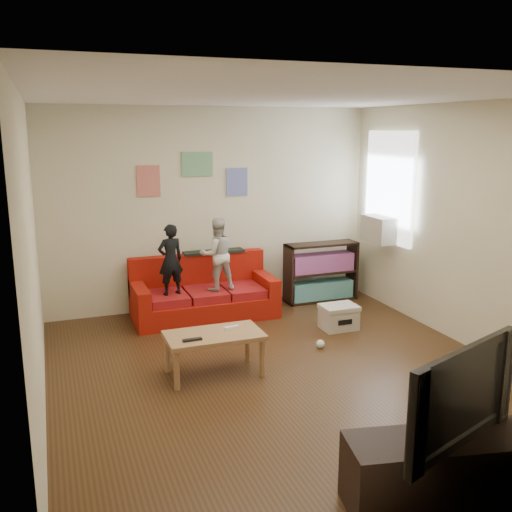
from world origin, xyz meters
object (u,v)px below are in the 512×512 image
object	(u,v)px
child_a	(170,260)
child_b	(217,254)
television	(447,391)
coffee_table	(214,339)
bookshelf	(321,275)
tv_stand	(441,471)
file_box	(339,317)
sofa	(203,296)

from	to	relation	value
child_a	child_b	bearing A→B (deg)	169.11
television	coffee_table	bearing A→B (deg)	87.81
television	child_a	bearing A→B (deg)	81.65
coffee_table	television	distance (m)	2.63
bookshelf	tv_stand	xyz separation A→B (m)	(-1.32, -4.36, -0.14)
television	child_b	bearing A→B (deg)	73.46
file_box	television	size ratio (longest dim) A/B	0.38
child_a	file_box	distance (m)	2.19
sofa	file_box	world-z (taller)	sofa
bookshelf	television	distance (m)	4.58
file_box	television	xyz separation A→B (m)	(-0.99, -3.20, 0.64)
child_a	bookshelf	size ratio (longest dim) A/B	0.85
file_box	child_b	bearing A→B (deg)	144.53
child_b	file_box	size ratio (longest dim) A/B	2.12
bookshelf	tv_stand	size ratio (longest dim) A/B	0.83
sofa	coffee_table	world-z (taller)	sofa
sofa	child_a	size ratio (longest dim) A/B	2.07
file_box	bookshelf	bearing A→B (deg)	74.00
bookshelf	child_a	bearing A→B (deg)	-173.40
sofa	television	world-z (taller)	television
sofa	child_a	xyz separation A→B (m)	(-0.45, -0.16, 0.56)
tv_stand	bookshelf	bearing A→B (deg)	84.47
bookshelf	file_box	bearing A→B (deg)	-106.00
tv_stand	child_b	bearing A→B (deg)	105.33
bookshelf	sofa	bearing A→B (deg)	-176.98
child_b	television	xyz separation A→B (m)	(0.29, -4.11, -0.05)
sofa	tv_stand	size ratio (longest dim) A/B	1.46
sofa	bookshelf	size ratio (longest dim) A/B	1.76
file_box	coffee_table	bearing A→B (deg)	-157.71
coffee_table	bookshelf	world-z (taller)	bookshelf
coffee_table	bookshelf	distance (m)	2.86
child_a	television	world-z (taller)	child_a
television	sofa	bearing A→B (deg)	75.28
child_a	file_box	xyz separation A→B (m)	(1.87, -0.91, -0.67)
coffee_table	tv_stand	bearing A→B (deg)	-71.64
child_b	file_box	xyz separation A→B (m)	(1.27, -0.91, -0.70)
sofa	child_b	size ratio (longest dim) A/B	1.97
child_b	bookshelf	xyz separation A→B (m)	(1.61, 0.26, -0.48)
sofa	bookshelf	xyz separation A→B (m)	(1.76, 0.09, 0.10)
child_a	coffee_table	distance (m)	1.71
child_b	tv_stand	distance (m)	4.16
sofa	tv_stand	distance (m)	4.29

